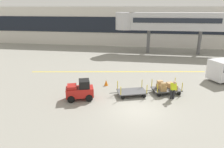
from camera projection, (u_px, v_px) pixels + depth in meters
The scene contains 9 objects.
ground_plane at pixel (137, 110), 14.60m from camera, with size 120.00×120.00×0.00m, color gray.
apron_lead_line at pixel (119, 72), 23.33m from camera, with size 19.47×0.20×0.01m, color yellow.
terminal_building at pixel (145, 27), 37.90m from camera, with size 62.42×2.51×7.07m.
jet_bridge at pixel (164, 22), 31.43m from camera, with size 16.03×3.00×6.19m.
baggage_tug at pixel (80, 90), 16.14m from camera, with size 2.35×1.79×1.58m.
baggage_cart_lead at pixel (132, 92), 16.94m from camera, with size 3.07×2.08×1.10m.
baggage_cart_middle at pixel (166, 87), 17.36m from camera, with size 3.07×2.08×1.10m.
baggage_handler at pixel (173, 89), 16.12m from camera, with size 0.50×0.51×1.56m.
safety_cone_near at pixel (106, 83), 19.15m from camera, with size 0.36×0.36×0.55m, color orange.
Camera 1 is at (0.46, -13.22, 6.91)m, focal length 33.23 mm.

